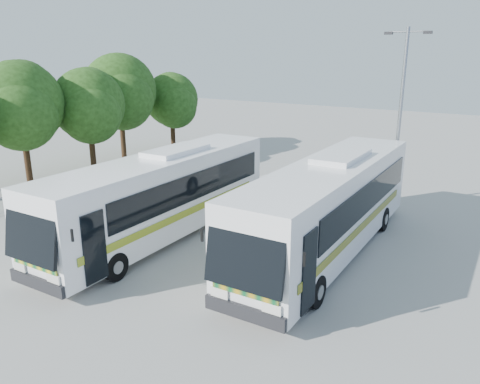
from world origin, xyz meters
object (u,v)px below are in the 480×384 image
Objects in this scene: lamppost at (400,112)px; tree_far_e at (172,100)px; tree_far_b at (21,104)px; tree_far_c at (89,105)px; coach_adjacent at (329,205)px; tree_far_d at (120,91)px; coach_main at (162,194)px.

tree_far_e is at bearing 161.11° from lamppost.
tree_far_b is 1.07× the size of tree_far_c.
tree_far_e is 0.71× the size of lamppost.
coach_adjacent is (17.87, -11.84, -2.00)m from tree_far_e.
tree_far_e is 0.47× the size of coach_adjacent.
tree_far_d is at bearing 107.83° from tree_far_c.
lamppost is (18.68, 7.25, 0.07)m from tree_far_b.
tree_far_e is at bearing 127.21° from coach_main.
coach_main is 0.97× the size of coach_adjacent.
lamppost is at bearing -1.06° from tree_far_d.
coach_main is 1.45× the size of lamppost.
coach_main is (11.12, -5.83, -2.42)m from tree_far_c.
coach_adjacent reaches higher than coach_main.
tree_far_b is 1.17× the size of tree_far_e.
tree_far_b is 0.56× the size of coach_adjacent.
tree_far_b is at bearing -91.83° from tree_far_e.
tree_far_e reaches higher than coach_main.
tree_far_b is 7.61m from tree_far_d.
lamppost is at bearing 84.44° from coach_adjacent.
tree_far_b reaches higher than tree_far_e.
lamppost is (17.79, 3.35, 0.38)m from tree_far_c.
coach_main is at bearing -130.05° from lamppost.
coach_main is at bearing -9.10° from tree_far_b.
tree_far_b is 18.45m from coach_adjacent.
tree_far_d reaches higher than coach_adjacent.
tree_far_b is at bearing 178.79° from coach_adjacent.
tree_far_b is 20.04m from lamppost.
lamppost reaches higher than tree_far_e.
coach_main is 6.61m from coach_adjacent.
tree_far_b is 4.01m from tree_far_c.
tree_far_b is at bearing 168.44° from coach_main.
tree_far_d is (-1.19, 3.70, 0.56)m from tree_far_c.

